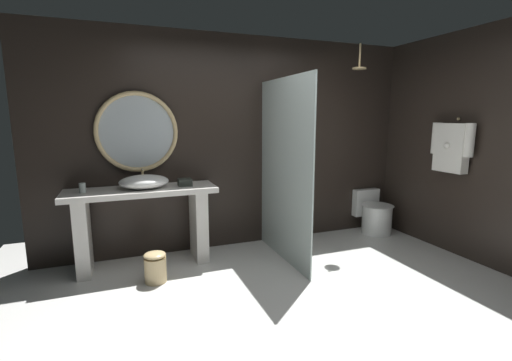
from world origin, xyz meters
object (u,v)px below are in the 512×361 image
tissue_box (185,182)px  hanging_bathrobe (451,146)px  tumbler_cup (82,188)px  round_wall_mirror (137,132)px  vessel_sink (144,182)px  waste_bin (155,267)px  toilet (374,214)px  rain_shower_head (359,65)px

tissue_box → hanging_bathrobe: size_ratio=0.23×
tumbler_cup → round_wall_mirror: 0.83m
tissue_box → vessel_sink: bearing=176.7°
round_wall_mirror → waste_bin: round_wall_mirror is taller
tumbler_cup → tissue_box: tumbler_cup is taller
toilet → waste_bin: 3.11m
rain_shower_head → toilet: size_ratio=0.51×
vessel_sink → waste_bin: (0.04, -0.48, -0.78)m
rain_shower_head → hanging_bathrobe: rain_shower_head is taller
rain_shower_head → toilet: (0.54, 0.24, -1.98)m
rain_shower_head → toilet: bearing=23.5°
round_wall_mirror → rain_shower_head: bearing=-9.7°
hanging_bathrobe → waste_bin: 3.56m
tumbler_cup → toilet: bearing=0.8°
vessel_sink → hanging_bathrobe: bearing=-14.8°
tissue_box → waste_bin: 0.96m
tissue_box → hanging_bathrobe: bearing=-16.4°
round_wall_mirror → toilet: (3.13, -0.21, -1.20)m
round_wall_mirror → waste_bin: bearing=-84.8°
tumbler_cup → hanging_bathrobe: size_ratio=0.16×
tumbler_cup → hanging_bathrobe: hanging_bathrobe is taller
toilet → rain_shower_head: bearing=-156.5°
rain_shower_head → toilet: 2.07m
toilet → hanging_bathrobe: bearing=-73.0°
hanging_bathrobe → toilet: (-0.28, 0.93, -1.04)m
tissue_box → round_wall_mirror: bearing=150.4°
toilet → waste_bin: bearing=-170.5°
waste_bin → vessel_sink: bearing=94.2°
vessel_sink → tumbler_cup: size_ratio=5.12×
round_wall_mirror → rain_shower_head: (2.59, -0.44, 0.78)m
vessel_sink → rain_shower_head: size_ratio=1.71×
rain_shower_head → round_wall_mirror: bearing=170.3°
hanging_bathrobe → toilet: size_ratio=1.08×
tumbler_cup → vessel_sink: bearing=2.2°
tumbler_cup → rain_shower_head: 3.43m
tissue_box → hanging_bathrobe: hanging_bathrobe is taller
tumbler_cup → rain_shower_head: size_ratio=0.33×
rain_shower_head → hanging_bathrobe: bearing=-39.9°
rain_shower_head → vessel_sink: bearing=175.4°
vessel_sink → hanging_bathrobe: size_ratio=0.82×
waste_bin → hanging_bathrobe: bearing=-7.0°
vessel_sink → tissue_box: (0.43, -0.02, -0.03)m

